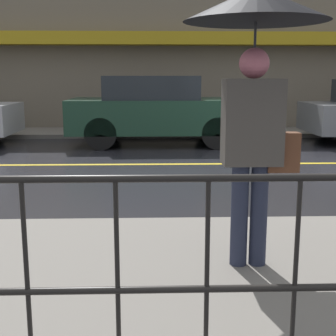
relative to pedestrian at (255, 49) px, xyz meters
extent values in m
plane|color=black|center=(1.44, 4.85, -1.76)|extent=(80.00, 80.00, 0.00)
cube|color=slate|center=(1.44, 9.35, -1.70)|extent=(28.00, 1.78, 0.11)
cube|color=gold|center=(1.44, 4.85, -1.75)|extent=(25.20, 0.12, 0.01)
cube|color=#706656|center=(1.44, 10.38, 0.87)|extent=(28.00, 0.30, 5.25)
cube|color=#B79319|center=(1.44, 9.96, 0.84)|extent=(16.80, 0.55, 0.35)
cylinder|color=black|center=(-1.35, -1.37, -1.15)|extent=(0.02, 0.02, 1.00)
cylinder|color=black|center=(-0.92, -1.37, -1.15)|extent=(0.02, 0.02, 1.00)
cylinder|color=black|center=(-0.49, -1.37, -1.15)|extent=(0.02, 0.02, 1.00)
cylinder|color=black|center=(-0.06, -1.37, -1.15)|extent=(0.02, 0.02, 1.00)
cylinder|color=#23283D|center=(-0.08, 0.00, -1.25)|extent=(0.13, 0.13, 0.80)
cylinder|color=#23283D|center=(0.07, 0.00, -1.25)|extent=(0.13, 0.13, 0.80)
cube|color=#47423D|center=(-0.01, 0.00, -0.53)|extent=(0.44, 0.26, 0.64)
sphere|color=#C76978|center=(-0.01, 0.00, -0.10)|extent=(0.22, 0.22, 0.22)
cylinder|color=#262628|center=(-0.01, 0.00, -0.17)|extent=(0.02, 0.02, 0.72)
cone|color=black|center=(-0.01, 0.00, 0.31)|extent=(1.05, 1.05, 0.24)
cube|color=brown|center=(0.23, 0.00, -0.75)|extent=(0.24, 0.12, 0.30)
cube|color=#193828|center=(-0.62, 7.46, -1.08)|extent=(4.08, 1.92, 0.76)
cube|color=#1E2328|center=(-0.78, 7.46, -0.44)|extent=(2.12, 1.77, 0.52)
cylinder|color=black|center=(0.65, 8.32, -1.40)|extent=(0.70, 0.22, 0.70)
cylinder|color=black|center=(0.65, 6.61, -1.40)|extent=(0.70, 0.22, 0.70)
cylinder|color=black|center=(-1.88, 8.32, -1.40)|extent=(0.70, 0.22, 0.70)
cylinder|color=black|center=(-1.88, 6.61, -1.40)|extent=(0.70, 0.22, 0.70)
cylinder|color=black|center=(3.70, 8.29, -1.44)|extent=(0.63, 0.22, 0.63)
camera|label=1|loc=(-0.74, -3.46, -0.19)|focal=50.00mm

